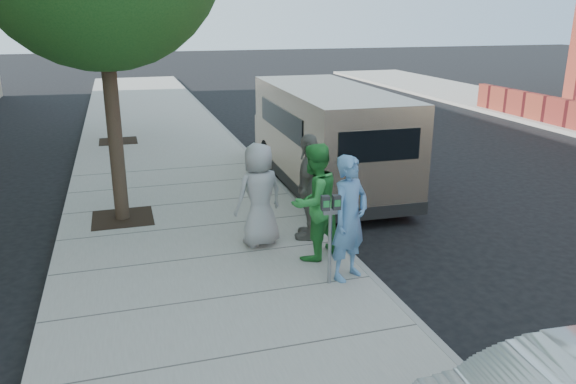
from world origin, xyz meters
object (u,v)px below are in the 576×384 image
object	(u,v)px
parking_meter	(330,220)
van	(326,135)
person_gray_shirt	(259,195)
person_green_shirt	(314,202)
person_officer	(350,218)
person_striped_polo	(309,187)

from	to	relation	value
parking_meter	van	distance (m)	5.62
person_gray_shirt	person_green_shirt	bearing A→B (deg)	115.86
person_officer	person_gray_shirt	distance (m)	1.97
person_green_shirt	person_striped_polo	world-z (taller)	person_green_shirt
parking_meter	person_officer	world-z (taller)	person_officer
parking_meter	person_green_shirt	distance (m)	1.00
parking_meter	person_green_shirt	bearing A→B (deg)	88.31
person_gray_shirt	van	bearing A→B (deg)	-142.20
van	person_green_shirt	size ratio (longest dim) A/B	3.38
person_green_shirt	person_gray_shirt	distance (m)	1.10
person_officer	person_striped_polo	xyz separation A→B (m)	(-0.05, 1.76, -0.01)
parking_meter	person_officer	distance (m)	0.38
person_green_shirt	person_striped_polo	size ratio (longest dim) A/B	1.01
parking_meter	person_gray_shirt	bearing A→B (deg)	113.09
person_officer	person_striped_polo	size ratio (longest dim) A/B	1.01
person_green_shirt	person_officer	bearing A→B (deg)	78.69
person_officer	person_gray_shirt	bearing A→B (deg)	91.43
parking_meter	person_striped_polo	xyz separation A→B (m)	(0.31, 1.88, -0.05)
van	person_officer	world-z (taller)	van
person_officer	parking_meter	bearing A→B (deg)	168.57
person_striped_polo	person_officer	bearing A→B (deg)	31.79
parking_meter	person_green_shirt	xyz separation A→B (m)	(0.09, 0.99, -0.04)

